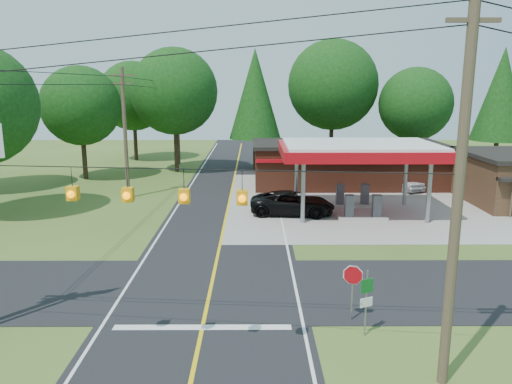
{
  "coord_description": "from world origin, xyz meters",
  "views": [
    {
      "loc": [
        1.89,
        -20.34,
        8.68
      ],
      "look_at": [
        2.0,
        7.0,
        2.8
      ],
      "focal_mm": 35.0,
      "sensor_mm": 36.0,
      "label": 1
    }
  ],
  "objects_px": {
    "gas_canopy": "(360,152)",
    "sedan_car": "(400,180)",
    "octagonal_stop_sign": "(353,280)",
    "suv_car": "(292,203)"
  },
  "relations": [
    {
      "from": "gas_canopy",
      "to": "sedan_car",
      "type": "height_order",
      "value": "gas_canopy"
    },
    {
      "from": "sedan_car",
      "to": "octagonal_stop_sign",
      "type": "height_order",
      "value": "octagonal_stop_sign"
    },
    {
      "from": "gas_canopy",
      "to": "octagonal_stop_sign",
      "type": "xyz_separation_m",
      "value": [
        -3.46,
        -16.01,
        -2.64
      ]
    },
    {
      "from": "suv_car",
      "to": "sedan_car",
      "type": "xyz_separation_m",
      "value": [
        9.77,
        8.33,
        -0.0
      ]
    },
    {
      "from": "sedan_car",
      "to": "suv_car",
      "type": "bearing_deg",
      "value": -165.55
    },
    {
      "from": "sedan_car",
      "to": "octagonal_stop_sign",
      "type": "distance_m",
      "value": 25.56
    },
    {
      "from": "sedan_car",
      "to": "octagonal_stop_sign",
      "type": "xyz_separation_m",
      "value": [
        -8.72,
        -24.01,
        0.84
      ]
    },
    {
      "from": "sedan_car",
      "to": "octagonal_stop_sign",
      "type": "relative_size",
      "value": 2.1
    },
    {
      "from": "gas_canopy",
      "to": "suv_car",
      "type": "distance_m",
      "value": 5.7
    },
    {
      "from": "suv_car",
      "to": "octagonal_stop_sign",
      "type": "distance_m",
      "value": 15.74
    }
  ]
}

